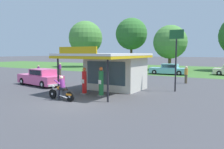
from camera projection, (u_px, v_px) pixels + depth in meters
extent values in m
plane|color=#424247|center=(74.00, 103.00, 13.64)|extent=(300.00, 300.00, 0.00)
cube|color=#3D6B2D|center=(186.00, 70.00, 39.28)|extent=(120.00, 24.00, 0.01)
cube|color=beige|center=(116.00, 72.00, 18.73)|extent=(4.37, 3.28, 2.85)
cube|color=#384C56|center=(106.00, 73.00, 17.34)|extent=(3.50, 0.05, 1.82)
cube|color=silver|center=(106.00, 54.00, 17.24)|extent=(5.07, 6.92, 0.16)
cube|color=gold|center=(106.00, 57.00, 17.26)|extent=(5.07, 6.92, 0.18)
cube|color=gold|center=(77.00, 50.00, 14.28)|extent=(3.06, 0.08, 0.44)
cylinder|color=black|center=(108.00, 79.00, 13.71)|extent=(0.12, 0.12, 2.85)
cylinder|color=black|center=(58.00, 76.00, 15.83)|extent=(0.12, 0.12, 2.85)
cube|color=slate|center=(85.00, 94.00, 16.38)|extent=(0.44, 0.44, 0.10)
cylinder|color=red|center=(84.00, 82.00, 16.29)|extent=(0.34, 0.34, 1.61)
cube|color=white|center=(83.00, 81.00, 16.13)|extent=(0.22, 0.02, 0.28)
sphere|color=orange|center=(84.00, 69.00, 16.20)|extent=(0.26, 0.26, 0.26)
cube|color=slate|center=(101.00, 96.00, 15.62)|extent=(0.44, 0.44, 0.10)
cylinder|color=#1E6B33|center=(101.00, 83.00, 15.53)|extent=(0.34, 0.34, 1.70)
cube|color=white|center=(100.00, 82.00, 15.37)|extent=(0.22, 0.02, 0.28)
sphere|color=orange|center=(101.00, 69.00, 15.44)|extent=(0.26, 0.26, 0.26)
cylinder|color=black|center=(53.00, 94.00, 14.88)|extent=(0.65, 0.14, 0.64)
cylinder|color=silver|center=(53.00, 94.00, 14.88)|extent=(0.17, 0.13, 0.16)
cylinder|color=black|center=(70.00, 96.00, 13.97)|extent=(0.65, 0.14, 0.64)
cylinder|color=silver|center=(70.00, 96.00, 13.97)|extent=(0.17, 0.13, 0.16)
ellipsoid|color=orange|center=(60.00, 88.00, 14.44)|extent=(0.57, 0.28, 0.24)
cube|color=#59595E|center=(61.00, 93.00, 14.44)|extent=(0.46, 0.27, 0.36)
cube|color=black|center=(64.00, 89.00, 14.24)|extent=(0.50, 0.29, 0.10)
cylinder|color=silver|center=(54.00, 90.00, 14.80)|extent=(0.37, 0.09, 0.71)
cylinder|color=silver|center=(55.00, 84.00, 14.69)|extent=(0.08, 0.70, 0.04)
sphere|color=silver|center=(54.00, 87.00, 14.77)|extent=(0.16, 0.16, 0.16)
cube|color=orange|center=(69.00, 95.00, 13.98)|extent=(0.45, 0.21, 0.12)
cylinder|color=silver|center=(63.00, 97.00, 14.12)|extent=(0.71, 0.13, 0.18)
cube|color=black|center=(63.00, 88.00, 14.28)|extent=(0.42, 0.37, 0.14)
cylinder|color=black|center=(59.00, 95.00, 14.30)|extent=(0.14, 0.24, 0.56)
cylinder|color=black|center=(63.00, 94.00, 14.56)|extent=(0.14, 0.24, 0.56)
cylinder|color=#8C338C|center=(62.00, 83.00, 14.27)|extent=(0.43, 0.35, 0.60)
sphere|color=beige|center=(62.00, 78.00, 14.27)|extent=(0.22, 0.22, 0.22)
cylinder|color=#8C338C|center=(57.00, 82.00, 14.23)|extent=(0.54, 0.13, 0.31)
cylinder|color=#8C338C|center=(62.00, 82.00, 14.56)|extent=(0.54, 0.13, 0.31)
cube|color=#E55993|center=(40.00, 79.00, 20.85)|extent=(5.27, 2.57, 0.81)
cube|color=#E55993|center=(43.00, 72.00, 20.47)|extent=(2.37, 1.91, 0.58)
cube|color=#283847|center=(36.00, 71.00, 21.14)|extent=(0.26, 1.41, 0.46)
cube|color=#283847|center=(35.00, 73.00, 19.87)|extent=(1.81, 0.31, 0.44)
cube|color=#283847|center=(50.00, 71.00, 21.08)|extent=(1.81, 0.31, 0.44)
cube|color=silver|center=(26.00, 80.00, 22.50)|extent=(0.38, 1.73, 0.18)
cube|color=silver|center=(57.00, 85.00, 19.26)|extent=(0.38, 1.73, 0.18)
sphere|color=white|center=(20.00, 77.00, 22.03)|extent=(0.18, 0.18, 0.18)
sphere|color=white|center=(31.00, 76.00, 22.92)|extent=(0.18, 0.18, 0.18)
cylinder|color=black|center=(22.00, 81.00, 21.32)|extent=(0.68, 0.30, 0.66)
cylinder|color=silver|center=(22.00, 81.00, 21.32)|extent=(0.33, 0.26, 0.30)
cylinder|color=black|center=(38.00, 80.00, 22.62)|extent=(0.68, 0.30, 0.66)
cylinder|color=silver|center=(38.00, 80.00, 22.62)|extent=(0.33, 0.26, 0.30)
cylinder|color=black|center=(43.00, 84.00, 19.14)|extent=(0.68, 0.30, 0.66)
cylinder|color=silver|center=(43.00, 84.00, 19.14)|extent=(0.33, 0.26, 0.30)
cylinder|color=black|center=(59.00, 82.00, 20.44)|extent=(0.68, 0.30, 0.66)
cylinder|color=silver|center=(59.00, 82.00, 20.44)|extent=(0.33, 0.26, 0.30)
cube|color=silver|center=(213.00, 73.00, 30.93)|extent=(0.22, 1.75, 0.18)
cylinder|color=black|center=(221.00, 72.00, 31.16)|extent=(0.67, 0.24, 0.66)
cylinder|color=silver|center=(221.00, 72.00, 31.16)|extent=(0.31, 0.24, 0.30)
cylinder|color=black|center=(219.00, 73.00, 29.75)|extent=(0.67, 0.24, 0.66)
cylinder|color=silver|center=(219.00, 73.00, 29.75)|extent=(0.31, 0.24, 0.30)
cube|color=#19479E|center=(111.00, 67.00, 39.00)|extent=(5.62, 2.75, 0.78)
cube|color=#19479E|center=(114.00, 63.00, 38.74)|extent=(2.66, 2.06, 0.51)
cube|color=#283847|center=(108.00, 63.00, 39.18)|extent=(0.27, 1.51, 0.41)
cube|color=#283847|center=(112.00, 63.00, 37.96)|extent=(2.04, 0.35, 0.39)
cube|color=#283847|center=(116.00, 63.00, 39.52)|extent=(2.04, 0.35, 0.39)
cube|color=silver|center=(97.00, 68.00, 40.04)|extent=(0.40, 1.84, 0.18)
cube|color=silver|center=(126.00, 69.00, 38.01)|extent=(0.40, 1.84, 0.18)
sphere|color=white|center=(96.00, 66.00, 39.43)|extent=(0.18, 0.18, 0.18)
sphere|color=white|center=(99.00, 66.00, 40.58)|extent=(0.18, 0.18, 0.18)
cylinder|color=black|center=(99.00, 68.00, 38.86)|extent=(0.68, 0.30, 0.66)
cylinder|color=silver|center=(99.00, 68.00, 38.86)|extent=(0.33, 0.26, 0.30)
cylinder|color=black|center=(104.00, 68.00, 40.54)|extent=(0.68, 0.30, 0.66)
cylinder|color=silver|center=(104.00, 68.00, 40.54)|extent=(0.33, 0.26, 0.30)
cylinder|color=black|center=(119.00, 69.00, 37.50)|extent=(0.68, 0.30, 0.66)
cylinder|color=silver|center=(119.00, 69.00, 37.50)|extent=(0.33, 0.26, 0.30)
cylinder|color=black|center=(123.00, 68.00, 39.18)|extent=(0.68, 0.30, 0.66)
cylinder|color=silver|center=(123.00, 68.00, 39.18)|extent=(0.33, 0.26, 0.30)
cube|color=#7AC6D1|center=(168.00, 70.00, 31.29)|extent=(5.10, 2.24, 0.74)
cube|color=#7AC6D1|center=(170.00, 66.00, 31.10)|extent=(2.26, 1.78, 0.57)
cube|color=#283847|center=(162.00, 66.00, 31.55)|extent=(0.16, 1.42, 0.46)
cube|color=#283847|center=(169.00, 66.00, 30.40)|extent=(1.81, 0.19, 0.43)
cube|color=#283847|center=(171.00, 66.00, 31.80)|extent=(1.81, 0.19, 0.43)
cube|color=silver|center=(150.00, 72.00, 32.41)|extent=(0.27, 1.74, 0.18)
cube|color=silver|center=(186.00, 73.00, 30.23)|extent=(0.27, 1.74, 0.18)
sphere|color=white|center=(149.00, 70.00, 31.86)|extent=(0.18, 0.18, 0.18)
sphere|color=white|center=(151.00, 69.00, 32.90)|extent=(0.18, 0.18, 0.18)
cylinder|color=black|center=(154.00, 72.00, 31.28)|extent=(0.67, 0.26, 0.66)
cylinder|color=silver|center=(154.00, 72.00, 31.28)|extent=(0.31, 0.24, 0.30)
cylinder|color=black|center=(157.00, 71.00, 32.81)|extent=(0.67, 0.26, 0.66)
cylinder|color=silver|center=(157.00, 71.00, 32.81)|extent=(0.31, 0.24, 0.30)
cylinder|color=black|center=(179.00, 73.00, 29.82)|extent=(0.67, 0.26, 0.66)
cylinder|color=silver|center=(179.00, 73.00, 29.82)|extent=(0.31, 0.24, 0.30)
cylinder|color=black|center=(181.00, 72.00, 31.35)|extent=(0.67, 0.26, 0.66)
cylinder|color=silver|center=(181.00, 72.00, 31.35)|extent=(0.31, 0.24, 0.30)
cylinder|color=#2D3351|center=(39.00, 74.00, 27.31)|extent=(0.26, 0.26, 0.77)
cylinder|color=#8C338C|center=(39.00, 69.00, 27.24)|extent=(0.34, 0.34, 0.55)
sphere|color=tan|center=(39.00, 66.00, 27.21)|extent=(0.21, 0.21, 0.21)
cylinder|color=brown|center=(60.00, 73.00, 29.46)|extent=(0.26, 0.26, 0.86)
cylinder|color=#8C338C|center=(60.00, 67.00, 29.38)|extent=(0.34, 0.34, 0.61)
sphere|color=tan|center=(60.00, 64.00, 29.34)|extent=(0.23, 0.23, 0.23)
cylinder|color=brown|center=(186.00, 79.00, 22.19)|extent=(0.26, 0.26, 0.88)
cylinder|color=gold|center=(186.00, 72.00, 22.11)|extent=(0.34, 0.34, 0.62)
sphere|color=beige|center=(186.00, 67.00, 22.07)|extent=(0.24, 0.24, 0.24)
cylinder|color=brown|center=(170.00, 62.00, 39.09)|extent=(0.53, 0.53, 2.71)
sphere|color=#4C893D|center=(170.00, 42.00, 38.74)|extent=(5.86, 5.86, 5.86)
sphere|color=#4C893D|center=(171.00, 45.00, 39.52)|extent=(4.23, 4.23, 4.23)
cylinder|color=brown|center=(131.00, 57.00, 44.34)|extent=(0.47, 0.47, 4.40)
sphere|color=#33702D|center=(131.00, 34.00, 43.89)|extent=(6.24, 6.24, 6.24)
sphere|color=#33702D|center=(132.00, 37.00, 44.31)|extent=(4.15, 4.15, 4.15)
cylinder|color=brown|center=(86.00, 59.00, 47.78)|extent=(0.52, 0.52, 3.52)
sphere|color=#4C893D|center=(86.00, 38.00, 47.34)|extent=(7.13, 7.13, 7.13)
cylinder|color=black|center=(176.00, 65.00, 17.42)|extent=(0.12, 0.12, 4.13)
cube|color=#195128|center=(177.00, 34.00, 17.18)|extent=(1.10, 0.08, 0.70)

